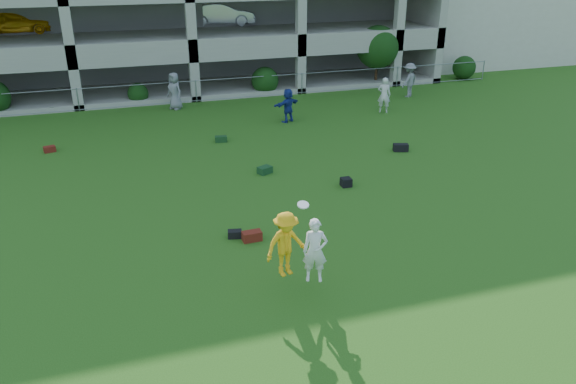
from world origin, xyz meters
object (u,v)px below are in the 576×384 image
object	(u,v)px
bystander_e	(384,95)
bystander_f	(409,80)
bystander_d	(288,105)
crate_d	(346,182)
frisbee_contest	(293,246)
bystander_c	(175,91)

from	to	relation	value
bystander_e	bystander_f	xyz separation A→B (m)	(2.76, 2.47, 0.05)
bystander_d	bystander_f	distance (m)	8.27
bystander_e	crate_d	world-z (taller)	bystander_e
bystander_d	bystander_f	size ratio (longest dim) A/B	0.86
bystander_f	crate_d	size ratio (longest dim) A/B	5.34
frisbee_contest	bystander_d	bearing A→B (deg)	72.83
bystander_c	bystander_f	xyz separation A→B (m)	(12.70, -1.37, -0.00)
frisbee_contest	bystander_f	bearing A→B (deg)	53.41
bystander_e	frisbee_contest	bearing A→B (deg)	84.46
crate_d	frisbee_contest	size ratio (longest dim) A/B	0.17
bystander_c	bystander_d	world-z (taller)	bystander_c
bystander_c	crate_d	size ratio (longest dim) A/B	5.36
bystander_e	bystander_c	bearing A→B (deg)	7.34
bystander_e	crate_d	xyz separation A→B (m)	(-5.54, -8.22, -0.74)
bystander_d	frisbee_contest	distance (m)	14.37
bystander_f	frisbee_contest	size ratio (longest dim) A/B	0.91
bystander_e	frisbee_contest	size ratio (longest dim) A/B	0.87
crate_d	bystander_f	bearing A→B (deg)	52.18
bystander_c	bystander_d	xyz separation A→B (m)	(4.84, -3.95, -0.14)
bystander_e	bystander_f	world-z (taller)	bystander_f
bystander_c	bystander_f	size ratio (longest dim) A/B	1.00
bystander_d	crate_d	bearing A→B (deg)	61.36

